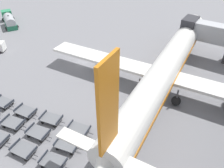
% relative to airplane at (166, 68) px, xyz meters
% --- Properties ---
extents(ground_plane, '(500.00, 500.00, 0.00)m').
position_rel_airplane_xyz_m(ground_plane, '(-15.42, -1.37, -3.52)').
color(ground_plane, gray).
extents(airplane, '(39.65, 42.19, 14.30)m').
position_rel_airplane_xyz_m(airplane, '(0.00, 0.00, 0.00)').
color(airplane, white).
rests_on(airplane, ground_plane).
extents(fuel_tanker_primary, '(9.37, 6.22, 3.00)m').
position_rel_airplane_xyz_m(fuel_tanker_primary, '(-42.66, 1.33, -2.24)').
color(fuel_tanker_primary, '#2D8C5B').
rests_on(fuel_tanker_primary, ground_plane).
extents(baggage_dolly_row_near_col_d, '(3.46, 2.20, 0.92)m').
position_rel_airplane_xyz_m(baggage_dolly_row_near_col_d, '(-7.57, -20.53, -3.03)').
color(baggage_dolly_row_near_col_d, slate).
rests_on(baggage_dolly_row_near_col_d, ground_plane).
extents(baggage_dolly_row_near_col_e, '(3.46, 2.29, 0.92)m').
position_rel_airplane_xyz_m(baggage_dolly_row_near_col_e, '(-3.67, -19.66, -3.03)').
color(baggage_dolly_row_near_col_e, slate).
rests_on(baggage_dolly_row_near_col_e, ground_plane).
extents(baggage_dolly_row_mid_a_col_c, '(3.47, 2.36, 0.92)m').
position_rel_airplane_xyz_m(baggage_dolly_row_mid_a_col_c, '(-12.15, -18.74, -3.03)').
color(baggage_dolly_row_mid_a_col_c, slate).
rests_on(baggage_dolly_row_mid_a_col_c, ground_plane).
extents(baggage_dolly_row_mid_a_col_d, '(3.46, 2.24, 0.92)m').
position_rel_airplane_xyz_m(baggage_dolly_row_mid_a_col_d, '(-8.24, -17.93, -3.03)').
color(baggage_dolly_row_mid_a_col_d, slate).
rests_on(baggage_dolly_row_mid_a_col_d, ground_plane).
extents(baggage_dolly_row_mid_a_col_e, '(3.47, 2.37, 0.92)m').
position_rel_airplane_xyz_m(baggage_dolly_row_mid_a_col_e, '(-4.08, -17.16, -3.03)').
color(baggage_dolly_row_mid_a_col_e, slate).
rests_on(baggage_dolly_row_mid_a_col_e, ground_plane).
extents(baggage_dolly_row_mid_b_col_b, '(3.45, 2.15, 0.92)m').
position_rel_airplane_xyz_m(baggage_dolly_row_mid_b_col_b, '(-16.76, -17.18, -3.03)').
color(baggage_dolly_row_mid_b_col_b, slate).
rests_on(baggage_dolly_row_mid_b_col_b, ground_plane).
extents(baggage_dolly_row_mid_b_col_c, '(3.45, 2.20, 0.92)m').
position_rel_airplane_xyz_m(baggage_dolly_row_mid_b_col_c, '(-12.58, -16.49, -3.03)').
color(baggage_dolly_row_mid_b_col_c, slate).
rests_on(baggage_dolly_row_mid_b_col_c, ground_plane).
extents(baggage_dolly_row_mid_b_col_d, '(3.47, 2.38, 0.92)m').
position_rel_airplane_xyz_m(baggage_dolly_row_mid_b_col_d, '(-8.71, -15.41, -3.03)').
color(baggage_dolly_row_mid_b_col_d, slate).
rests_on(baggage_dolly_row_mid_b_col_d, ground_plane).
extents(baggage_dolly_row_mid_b_col_e, '(3.47, 2.31, 0.92)m').
position_rel_airplane_xyz_m(baggage_dolly_row_mid_b_col_e, '(-4.59, -14.66, -3.03)').
color(baggage_dolly_row_mid_b_col_e, slate).
rests_on(baggage_dolly_row_mid_b_col_e, ground_plane).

